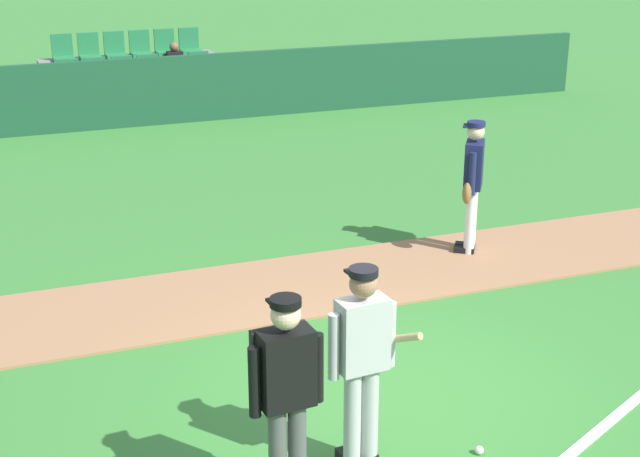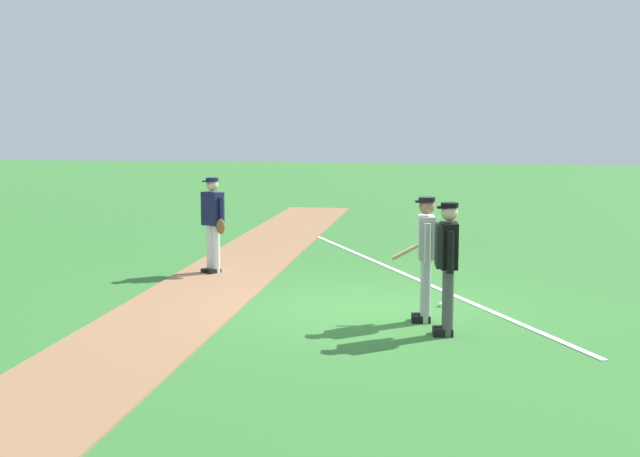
{
  "view_description": "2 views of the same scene",
  "coord_description": "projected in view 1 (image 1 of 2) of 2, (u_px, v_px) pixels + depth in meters",
  "views": [
    {
      "loc": [
        -3.29,
        -6.96,
        4.43
      ],
      "look_at": [
        -0.16,
        1.29,
        1.25
      ],
      "focal_mm": 52.09,
      "sensor_mm": 36.0,
      "label": 1
    },
    {
      "loc": [
        -12.99,
        -1.29,
        2.9
      ],
      "look_at": [
        0.14,
        0.64,
        1.19
      ],
      "focal_mm": 49.91,
      "sensor_mm": 36.0,
      "label": 2
    }
  ],
  "objects": [
    {
      "name": "ground_plane",
      "position": [
        385.0,
        395.0,
        8.72
      ],
      "size": [
        80.0,
        80.0,
        0.0
      ],
      "primitive_type": "plane",
      "color": "#387A33"
    },
    {
      "name": "infield_dirt_path",
      "position": [
        291.0,
        287.0,
        11.09
      ],
      "size": [
        28.0,
        1.84,
        0.03
      ],
      "primitive_type": "cube",
      "color": "#9E704C",
      "rests_on": "ground"
    },
    {
      "name": "dugout_fence",
      "position": [
        146.0,
        92.0,
        18.69
      ],
      "size": [
        20.0,
        0.16,
        1.37
      ],
      "primitive_type": "cube",
      "color": "#19472D",
      "rests_on": "ground"
    },
    {
      "name": "stadium_bleachers",
      "position": [
        134.0,
        89.0,
        20.03
      ],
      "size": [
        3.9,
        2.1,
        1.65
      ],
      "color": "slate",
      "rests_on": "ground"
    },
    {
      "name": "batter_grey_jersey",
      "position": [
        362.0,
        361.0,
        7.32
      ],
      "size": [
        0.71,
        0.76,
        1.76
      ],
      "color": "#B2B2B2",
      "rests_on": "ground"
    },
    {
      "name": "umpire_home_plate",
      "position": [
        286.0,
        392.0,
        6.8
      ],
      "size": [
        0.59,
        0.33,
        1.76
      ],
      "color": "#4C4C4C",
      "rests_on": "ground"
    },
    {
      "name": "runner_navy_jersey",
      "position": [
        472.0,
        183.0,
        11.85
      ],
      "size": [
        0.5,
        0.56,
        1.76
      ],
      "color": "white",
      "rests_on": "ground"
    },
    {
      "name": "baseball",
      "position": [
        479.0,
        450.0,
        7.79
      ],
      "size": [
        0.07,
        0.07,
        0.07
      ],
      "primitive_type": "sphere",
      "color": "white",
      "rests_on": "ground"
    }
  ]
}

